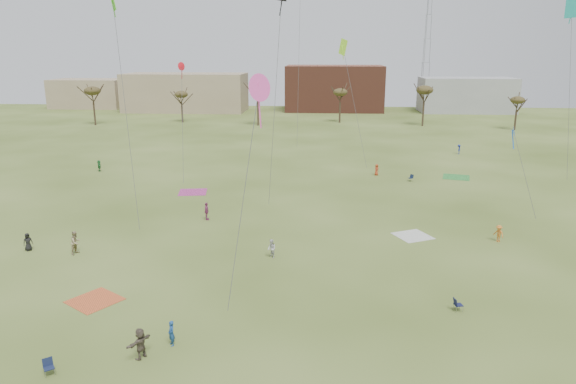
# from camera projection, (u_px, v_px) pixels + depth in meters

# --- Properties ---
(ground) EXTENTS (260.00, 260.00, 0.00)m
(ground) POSITION_uv_depth(u_px,v_px,m) (273.00, 336.00, 30.83)
(ground) COLOR #3D4F18
(ground) RESTS_ON ground
(flyer_near_right) EXTENTS (0.60, 0.65, 1.48)m
(flyer_near_right) POSITION_uv_depth(u_px,v_px,m) (171.00, 333.00, 29.73)
(flyer_near_right) COLOR navy
(flyer_near_right) RESTS_ON ground
(spectator_fore_b) EXTENTS (0.96, 1.10, 1.92)m
(spectator_fore_b) POSITION_uv_depth(u_px,v_px,m) (76.00, 242.00, 43.12)
(spectator_fore_b) COLOR #9C8B63
(spectator_fore_b) RESTS_ON ground
(spectator_fore_c) EXTENTS (1.23, 1.69, 1.76)m
(spectator_fore_c) POSITION_uv_depth(u_px,v_px,m) (140.00, 343.00, 28.45)
(spectator_fore_c) COLOR brown
(spectator_fore_c) RESTS_ON ground
(flyer_mid_a) EXTENTS (0.86, 0.86, 1.51)m
(flyer_mid_a) POSITION_uv_depth(u_px,v_px,m) (28.00, 242.00, 43.82)
(flyer_mid_a) COLOR black
(flyer_mid_a) RESTS_ON ground
(flyer_mid_b) EXTENTS (1.04, 1.11, 1.51)m
(flyer_mid_b) POSITION_uv_depth(u_px,v_px,m) (499.00, 233.00, 45.83)
(flyer_mid_b) COLOR orange
(flyer_mid_b) RESTS_ON ground
(spectator_mid_d) EXTENTS (0.73, 1.12, 1.77)m
(spectator_mid_d) POSITION_uv_depth(u_px,v_px,m) (207.00, 211.00, 51.69)
(spectator_mid_d) COLOR #993F71
(spectator_mid_d) RESTS_ON ground
(spectator_mid_e) EXTENTS (0.91, 0.94, 1.53)m
(spectator_mid_e) POSITION_uv_depth(u_px,v_px,m) (272.00, 249.00, 42.28)
(spectator_mid_e) COLOR silver
(spectator_mid_e) RESTS_ON ground
(flyer_far_a) EXTENTS (1.00, 1.48, 1.53)m
(flyer_far_a) POSITION_uv_depth(u_px,v_px,m) (99.00, 166.00, 72.49)
(flyer_far_a) COLOR #257135
(flyer_far_a) RESTS_ON ground
(flyer_far_b) EXTENTS (0.81, 0.88, 1.51)m
(flyer_far_b) POSITION_uv_depth(u_px,v_px,m) (377.00, 170.00, 70.13)
(flyer_far_b) COLOR #A93A1C
(flyer_far_b) RESTS_ON ground
(flyer_far_c) EXTENTS (0.74, 1.08, 1.53)m
(flyer_far_c) POSITION_uv_depth(u_px,v_px,m) (459.00, 149.00, 84.39)
(flyer_far_c) COLOR navy
(flyer_far_c) RESTS_ON ground
(blanket_red) EXTENTS (4.03, 4.03, 0.03)m
(blanket_red) POSITION_uv_depth(u_px,v_px,m) (95.00, 301.00, 35.21)
(blanket_red) COLOR #D15729
(blanket_red) RESTS_ON ground
(blanket_cream) EXTENTS (3.85, 3.85, 0.03)m
(blanket_cream) POSITION_uv_depth(u_px,v_px,m) (413.00, 236.00, 47.41)
(blanket_cream) COLOR silver
(blanket_cream) RESTS_ON ground
(blanket_plum) EXTENTS (3.65, 3.65, 0.03)m
(blanket_plum) POSITION_uv_depth(u_px,v_px,m) (193.00, 192.00, 61.98)
(blanket_plum) COLOR #A9347D
(blanket_plum) RESTS_ON ground
(blanket_olive) EXTENTS (4.04, 4.04, 0.03)m
(blanket_olive) POSITION_uv_depth(u_px,v_px,m) (456.00, 177.00, 69.24)
(blanket_olive) COLOR #318836
(blanket_olive) RESTS_ON ground
(camp_chair_left) EXTENTS (0.73, 0.74, 0.87)m
(camp_chair_left) POSITION_uv_depth(u_px,v_px,m) (49.00, 370.00, 27.12)
(camp_chair_left) COLOR #161F3C
(camp_chair_left) RESTS_ON ground
(camp_chair_center) EXTENTS (0.64, 0.60, 0.87)m
(camp_chair_center) POSITION_uv_depth(u_px,v_px,m) (458.00, 307.00, 33.78)
(camp_chair_center) COLOR #15183A
(camp_chair_center) RESTS_ON ground
(camp_chair_right) EXTENTS (0.74, 0.74, 0.87)m
(camp_chair_right) POSITION_uv_depth(u_px,v_px,m) (411.00, 179.00, 67.05)
(camp_chair_right) COLOR #142039
(camp_chair_right) RESTS_ON ground
(kites_aloft) EXTENTS (73.10, 68.53, 27.91)m
(kites_aloft) POSITION_uv_depth(u_px,v_px,m) (294.00, 4.00, 57.27)
(kites_aloft) COLOR #EE3D1C
(kites_aloft) RESTS_ON ground
(tree_line) EXTENTS (117.44, 49.32, 8.91)m
(tree_line) POSITION_uv_depth(u_px,v_px,m) (298.00, 97.00, 105.38)
(tree_line) COLOR #3A2B1E
(tree_line) RESTS_ON ground
(building_tan) EXTENTS (32.00, 14.00, 10.00)m
(building_tan) POSITION_uv_depth(u_px,v_px,m) (186.00, 92.00, 142.68)
(building_tan) COLOR #937F60
(building_tan) RESTS_ON ground
(building_brick) EXTENTS (26.00, 16.00, 12.00)m
(building_brick) POSITION_uv_depth(u_px,v_px,m) (334.00, 88.00, 144.49)
(building_brick) COLOR brown
(building_brick) RESTS_ON ground
(building_grey) EXTENTS (24.00, 12.00, 9.00)m
(building_grey) POSITION_uv_depth(u_px,v_px,m) (466.00, 95.00, 140.55)
(building_grey) COLOR gray
(building_grey) RESTS_ON ground
(building_tan_west) EXTENTS (20.00, 12.00, 8.00)m
(building_tan_west) POSITION_uv_depth(u_px,v_px,m) (90.00, 93.00, 151.74)
(building_tan_west) COLOR #937F60
(building_tan_west) RESTS_ON ground
(radio_tower) EXTENTS (1.51, 1.72, 41.00)m
(radio_tower) POSITION_uv_depth(u_px,v_px,m) (427.00, 38.00, 144.15)
(radio_tower) COLOR #9EA3A8
(radio_tower) RESTS_ON ground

